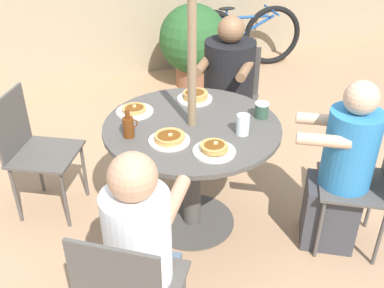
{
  "coord_description": "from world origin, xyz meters",
  "views": [
    {
      "loc": [
        -0.95,
        -2.17,
        2.07
      ],
      "look_at": [
        0.0,
        0.0,
        0.63
      ],
      "focal_mm": 42.0,
      "sensor_mm": 36.0,
      "label": 1
    }
  ],
  "objects_px": {
    "diner_east": "(142,261)",
    "patio_chair_south": "(369,179)",
    "patio_chair_west": "(232,92)",
    "coffee_cup": "(262,110)",
    "diner_west": "(227,98)",
    "pancake_plate_b": "(135,110)",
    "syrup_bottle": "(129,126)",
    "pancake_plate_d": "(214,149)",
    "pancake_plate_c": "(195,96)",
    "potted_shrub": "(193,42)",
    "diner_south": "(341,174)",
    "patio_chair_north": "(33,146)",
    "bicycle": "(241,37)",
    "drinking_glass_a": "(243,125)",
    "patio_table": "(192,149)",
    "pancake_plate_a": "(169,139)"
  },
  "relations": [
    {
      "from": "pancake_plate_a",
      "to": "potted_shrub",
      "type": "bearing_deg",
      "value": 63.13
    },
    {
      "from": "pancake_plate_a",
      "to": "bicycle",
      "type": "relative_size",
      "value": 0.16
    },
    {
      "from": "patio_chair_north",
      "to": "patio_chair_west",
      "type": "relative_size",
      "value": 1.0
    },
    {
      "from": "patio_chair_north",
      "to": "syrup_bottle",
      "type": "bearing_deg",
      "value": 75.05
    },
    {
      "from": "diner_south",
      "to": "coffee_cup",
      "type": "distance_m",
      "value": 0.61
    },
    {
      "from": "syrup_bottle",
      "to": "pancake_plate_c",
      "type": "bearing_deg",
      "value": 28.28
    },
    {
      "from": "pancake_plate_d",
      "to": "bicycle",
      "type": "distance_m",
      "value": 3.27
    },
    {
      "from": "patio_chair_north",
      "to": "pancake_plate_b",
      "type": "height_order",
      "value": "patio_chair_north"
    },
    {
      "from": "diner_south",
      "to": "pancake_plate_c",
      "type": "relative_size",
      "value": 4.77
    },
    {
      "from": "coffee_cup",
      "to": "potted_shrub",
      "type": "xyz_separation_m",
      "value": [
        0.52,
        2.22,
        -0.31
      ]
    },
    {
      "from": "syrup_bottle",
      "to": "potted_shrub",
      "type": "bearing_deg",
      "value": 57.74
    },
    {
      "from": "patio_chair_north",
      "to": "patio_chair_south",
      "type": "xyz_separation_m",
      "value": [
        1.79,
        -1.19,
        0.0
      ]
    },
    {
      "from": "pancake_plate_b",
      "to": "pancake_plate_d",
      "type": "distance_m",
      "value": 0.68
    },
    {
      "from": "diner_east",
      "to": "coffee_cup",
      "type": "bearing_deg",
      "value": 70.65
    },
    {
      "from": "pancake_plate_a",
      "to": "pancake_plate_c",
      "type": "distance_m",
      "value": 0.56
    },
    {
      "from": "patio_chair_west",
      "to": "diner_west",
      "type": "distance_m",
      "value": 0.17
    },
    {
      "from": "patio_chair_south",
      "to": "syrup_bottle",
      "type": "relative_size",
      "value": 5.15
    },
    {
      "from": "pancake_plate_b",
      "to": "potted_shrub",
      "type": "xyz_separation_m",
      "value": [
        1.22,
        1.84,
        -0.28
      ]
    },
    {
      "from": "diner_west",
      "to": "pancake_plate_b",
      "type": "height_order",
      "value": "diner_west"
    },
    {
      "from": "syrup_bottle",
      "to": "pancake_plate_d",
      "type": "bearing_deg",
      "value": -43.17
    },
    {
      "from": "patio_table",
      "to": "patio_chair_west",
      "type": "xyz_separation_m",
      "value": [
        0.71,
        0.8,
        -0.08
      ]
    },
    {
      "from": "patio_chair_north",
      "to": "pancake_plate_d",
      "type": "distance_m",
      "value": 1.31
    },
    {
      "from": "syrup_bottle",
      "to": "patio_chair_west",
      "type": "bearing_deg",
      "value": 35.63
    },
    {
      "from": "patio_table",
      "to": "bicycle",
      "type": "relative_size",
      "value": 0.72
    },
    {
      "from": "diner_east",
      "to": "coffee_cup",
      "type": "relative_size",
      "value": 11.91
    },
    {
      "from": "patio_chair_north",
      "to": "diner_west",
      "type": "relative_size",
      "value": 0.74
    },
    {
      "from": "pancake_plate_a",
      "to": "pancake_plate_d",
      "type": "height_order",
      "value": "pancake_plate_d"
    },
    {
      "from": "drinking_glass_a",
      "to": "bicycle",
      "type": "bearing_deg",
      "value": 60.67
    },
    {
      "from": "bicycle",
      "to": "potted_shrub",
      "type": "bearing_deg",
      "value": -148.37
    },
    {
      "from": "diner_west",
      "to": "bicycle",
      "type": "relative_size",
      "value": 0.79
    },
    {
      "from": "pancake_plate_c",
      "to": "potted_shrub",
      "type": "relative_size",
      "value": 0.26
    },
    {
      "from": "pancake_plate_d",
      "to": "coffee_cup",
      "type": "distance_m",
      "value": 0.51
    },
    {
      "from": "drinking_glass_a",
      "to": "potted_shrub",
      "type": "bearing_deg",
      "value": 72.84
    },
    {
      "from": "pancake_plate_b",
      "to": "bicycle",
      "type": "xyz_separation_m",
      "value": [
        1.97,
        2.12,
        -0.41
      ]
    },
    {
      "from": "pancake_plate_a",
      "to": "syrup_bottle",
      "type": "xyz_separation_m",
      "value": [
        -0.19,
        0.14,
        0.05
      ]
    },
    {
      "from": "patio_chair_south",
      "to": "syrup_bottle",
      "type": "distance_m",
      "value": 1.45
    },
    {
      "from": "pancake_plate_c",
      "to": "diner_south",
      "type": "bearing_deg",
      "value": -54.17
    },
    {
      "from": "diner_east",
      "to": "patio_chair_south",
      "type": "bearing_deg",
      "value": 42.56
    },
    {
      "from": "patio_table",
      "to": "pancake_plate_d",
      "type": "distance_m",
      "value": 0.39
    },
    {
      "from": "patio_chair_north",
      "to": "bicycle",
      "type": "distance_m",
      "value": 3.19
    },
    {
      "from": "patio_chair_north",
      "to": "patio_chair_south",
      "type": "bearing_deg",
      "value": 89.11
    },
    {
      "from": "diner_south",
      "to": "pancake_plate_b",
      "type": "relative_size",
      "value": 4.77
    },
    {
      "from": "pancake_plate_c",
      "to": "pancake_plate_d",
      "type": "xyz_separation_m",
      "value": [
        -0.17,
        -0.64,
        -0.0
      ]
    },
    {
      "from": "patio_chair_north",
      "to": "pancake_plate_a",
      "type": "relative_size",
      "value": 3.72
    },
    {
      "from": "syrup_bottle",
      "to": "potted_shrub",
      "type": "distance_m",
      "value": 2.53
    },
    {
      "from": "patio_chair_west",
      "to": "coffee_cup",
      "type": "height_order",
      "value": "patio_chair_west"
    },
    {
      "from": "diner_west",
      "to": "pancake_plate_b",
      "type": "xyz_separation_m",
      "value": [
        -0.87,
        -0.38,
        0.25
      ]
    },
    {
      "from": "patio_chair_north",
      "to": "potted_shrub",
      "type": "xyz_separation_m",
      "value": [
        1.85,
        1.55,
        -0.01
      ]
    },
    {
      "from": "patio_chair_west",
      "to": "coffee_cup",
      "type": "relative_size",
      "value": 9.25
    },
    {
      "from": "diner_south",
      "to": "drinking_glass_a",
      "type": "distance_m",
      "value": 0.68
    }
  ]
}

